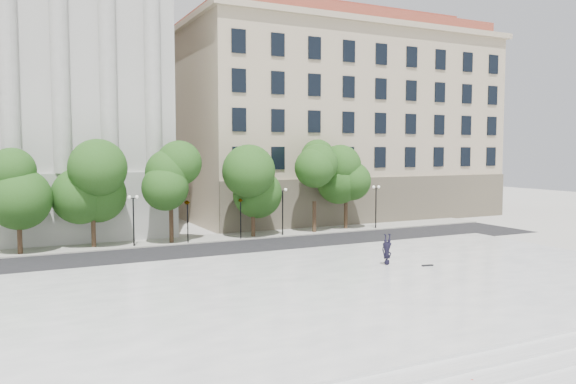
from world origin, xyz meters
The scene contains 12 objects.
ground centered at (0.00, 0.00, 0.00)m, with size 160.00×160.00×0.00m, color #B6B5AC.
plaza centered at (0.00, 3.00, 0.23)m, with size 44.00×22.00×0.45m, color white.
street centered at (0.00, 18.00, 0.01)m, with size 60.00×8.00×0.02m, color black.
far_sidewalk centered at (0.00, 24.00, 0.06)m, with size 60.00×4.00×0.12m, color #A6A499.
building_east centered at (20.00, 38.91, 11.14)m, with size 36.00×26.15×23.00m.
traffic_light_west centered at (-2.08, 22.30, 3.70)m, with size 0.93×1.77×4.20m.
traffic_light_east centered at (2.67, 22.30, 3.61)m, with size 0.36×1.56×4.12m.
person_lying centered at (6.50, 6.18, 0.72)m, with size 0.73×0.48×2.00m, color black.
skateboard centered at (8.59, 4.68, 0.49)m, with size 0.77×0.20×0.08m, color black.
plaza_steps centered at (0.00, -8.90, 0.12)m, with size 44.00×3.00×0.30m.
street_trees centered at (-3.87, 23.40, 5.40)m, with size 40.89×5.16×7.91m.
lamp_posts centered at (-0.02, 22.60, 2.98)m, with size 36.09×0.28×4.41m.
Camera 1 is at (-15.18, -23.22, 7.89)m, focal length 35.00 mm.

